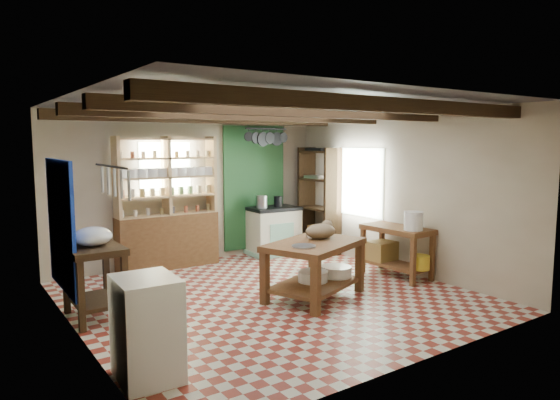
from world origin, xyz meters
TOP-DOWN VIEW (x-y plane):
  - floor at (0.00, 0.00)m, footprint 5.00×5.00m
  - ceiling at (0.00, 0.00)m, footprint 5.00×5.00m
  - wall_back at (0.00, 2.50)m, footprint 5.00×0.04m
  - wall_front at (0.00, -2.50)m, footprint 5.00×0.04m
  - wall_left at (-2.50, 0.00)m, footprint 0.04×5.00m
  - wall_right at (2.50, 0.00)m, footprint 0.04×5.00m
  - ceiling_beams at (0.00, 0.00)m, footprint 5.00×3.80m
  - blue_wall_patch at (-2.47, 0.90)m, footprint 0.04×1.40m
  - green_wall_patch at (1.25, 2.47)m, footprint 1.30×0.04m
  - window_back at (-0.50, 2.48)m, footprint 0.90×0.02m
  - window_right at (2.48, 1.00)m, footprint 0.02×1.30m
  - utensil_rail at (-2.44, -1.20)m, footprint 0.06×0.90m
  - pot_rack at (1.25, 2.05)m, footprint 0.86×0.12m
  - shelving_unit at (-0.55, 2.31)m, footprint 1.70×0.34m
  - tall_rack at (2.28, 1.80)m, footprint 0.40×0.86m
  - work_table at (0.45, -0.36)m, footprint 1.59×1.33m
  - stove at (1.47, 2.15)m, footprint 0.95×0.67m
  - prep_table at (-2.20, 0.51)m, footprint 0.61×0.88m
  - white_cabinet at (-2.22, -1.35)m, footprint 0.54×0.64m
  - right_counter at (2.18, -0.25)m, footprint 0.60×1.13m
  - cat at (0.67, -0.22)m, footprint 0.57×0.53m
  - steel_tray at (0.15, -0.53)m, footprint 0.40×0.40m
  - basin_large at (0.48, -0.29)m, footprint 0.53×0.53m
  - basin_small at (0.91, -0.29)m, footprint 0.56×0.56m
  - kettle_left at (1.22, 2.16)m, footprint 0.21×0.21m
  - kettle_right at (1.57, 2.14)m, footprint 0.16×0.16m
  - enamel_bowl at (-2.20, 0.51)m, footprint 0.45×0.45m
  - white_bucket at (2.14, -0.60)m, footprint 0.29×0.29m
  - wicker_basket at (2.17, 0.05)m, footprint 0.44×0.36m
  - yellow_tub at (2.20, -0.70)m, footprint 0.30×0.30m

SIDE VIEW (x-z plane):
  - floor at x=0.00m, z-range -0.02..0.00m
  - basin_large at x=0.48m, z-range 0.20..0.35m
  - basin_small at x=0.91m, z-range 0.20..0.36m
  - yellow_tub at x=2.20m, z-range 0.21..0.42m
  - wicker_basket at x=2.17m, z-range 0.21..0.51m
  - work_table at x=0.45m, z-range 0.00..0.77m
  - right_counter at x=2.18m, z-range 0.00..0.79m
  - prep_table at x=-2.20m, z-range 0.00..0.88m
  - stove at x=1.47m, z-range 0.00..0.90m
  - white_cabinet at x=-2.22m, z-range 0.00..0.93m
  - steel_tray at x=0.15m, z-range 0.77..0.79m
  - cat at x=0.67m, z-range 0.77..0.98m
  - white_bucket at x=2.14m, z-range 0.79..1.08m
  - kettle_right at x=1.57m, z-range 0.90..1.09m
  - enamel_bowl at x=-2.20m, z-range 0.88..1.11m
  - tall_rack at x=2.28m, z-range 0.00..2.00m
  - kettle_left at x=1.22m, z-range 0.90..1.13m
  - blue_wall_patch at x=-2.47m, z-range 0.30..1.90m
  - shelving_unit at x=-0.55m, z-range 0.00..2.20m
  - green_wall_patch at x=1.25m, z-range 0.10..2.40m
  - wall_back at x=0.00m, z-range 0.00..2.60m
  - wall_front at x=0.00m, z-range 0.00..2.60m
  - wall_left at x=-2.50m, z-range 0.00..2.60m
  - wall_right at x=2.50m, z-range 0.00..2.60m
  - window_right at x=2.48m, z-range 0.80..2.00m
  - window_back at x=-0.50m, z-range 1.30..2.10m
  - utensil_rail at x=-2.44m, z-range 1.64..1.92m
  - pot_rack at x=1.25m, z-range 2.00..2.36m
  - ceiling_beams at x=0.00m, z-range 2.40..2.56m
  - ceiling at x=0.00m, z-range 2.59..2.61m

